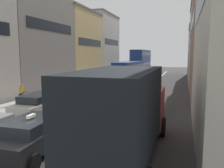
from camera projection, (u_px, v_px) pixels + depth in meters
The scene contains 18 objects.
sidewalk_left at pixel (81, 86), 29.05m from camera, with size 2.60×64.00×0.14m, color #B6B6B6.
lane_stripe_left at pixel (119, 88), 27.54m from camera, with size 0.16×60.00×0.01m, color silver.
lane_stripe_right at pixel (147, 90), 26.51m from camera, with size 0.16×60.00×0.01m, color silver.
building_row_left at pixel (52, 40), 31.75m from camera, with size 7.20×43.90×13.39m.
removalist_box_truck at pixel (125, 110), 8.74m from camera, with size 2.74×7.72×3.58m.
taxi_centre_lane_front at pixel (34, 134), 9.47m from camera, with size 2.22×4.38×1.66m.
sedan_centre_lane_second at pixel (88, 106), 14.58m from camera, with size 2.21×4.37×1.49m.
wagon_left_lane_second at pixel (40, 104), 15.14m from camera, with size 2.11×4.33×1.49m.
hatchback_centre_lane_third at pixel (113, 93), 19.52m from camera, with size 2.19×4.36×1.49m.
sedan_left_lane_third at pixel (77, 91), 20.48m from camera, with size 2.10×4.32×1.49m.
coupe_centre_lane_fourth at pixel (128, 85), 24.52m from camera, with size 2.24×4.39×1.49m.
sedan_left_lane_fourth at pixel (96, 84), 25.51m from camera, with size 2.23×4.38×1.49m.
sedan_centre_lane_fifth at pixel (136, 80), 28.99m from camera, with size 2.29×4.41×1.49m.
sedan_right_lane_behind_truck at pixel (145, 102), 15.77m from camera, with size 2.28×4.41×1.49m.
bus_mid_queue_primary at pixel (128, 68), 38.30m from camera, with size 2.99×10.56×2.90m.
bus_far_queue_secondary at pixel (141, 60), 49.68m from camera, with size 2.96×10.55×5.06m.
cyclist_on_sidewalk at pixel (22, 94), 18.51m from camera, with size 0.50×1.72×1.72m.
pedestrian_mid_sidewalk at pixel (47, 88), 21.10m from camera, with size 0.45×0.37×1.66m.
Camera 1 is at (5.84, -6.19, 4.09)m, focal length 36.31 mm.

